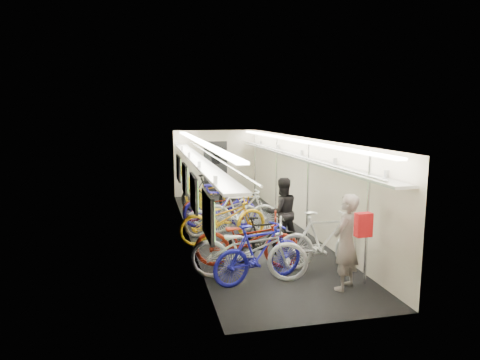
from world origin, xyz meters
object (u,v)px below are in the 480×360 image
bicycle_0 (248,249)px  passenger_mid (282,212)px  passenger_near (346,242)px  bicycle_1 (259,253)px  backpack (363,225)px

bicycle_0 → passenger_mid: bearing=-16.0°
passenger_near → bicycle_1: bearing=-62.1°
passenger_near → passenger_mid: passenger_near is taller
bicycle_0 → passenger_mid: size_ratio=1.36×
backpack → passenger_mid: bearing=93.3°
bicycle_1 → passenger_near: 1.52m
backpack → bicycle_1: bearing=137.5°
backpack → passenger_near: bearing=88.4°
bicycle_0 → backpack: backpack is taller
bicycle_1 → passenger_near: bearing=-129.5°
bicycle_0 → passenger_mid: 2.16m
passenger_near → backpack: size_ratio=4.39×
bicycle_0 → passenger_near: size_ratio=1.29×
passenger_near → backpack: (0.01, -0.55, 0.45)m
bicycle_1 → passenger_near: size_ratio=1.09×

